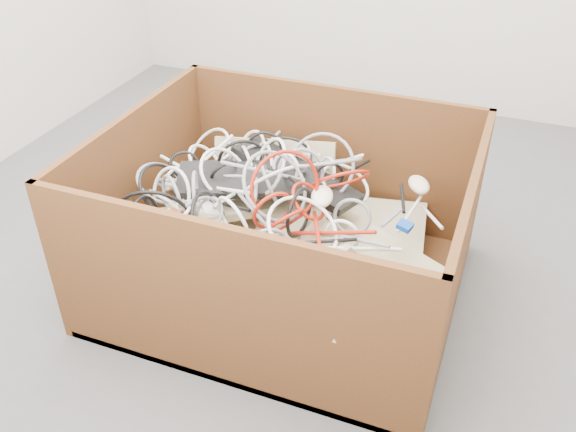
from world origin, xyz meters
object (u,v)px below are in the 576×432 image
(cardboard_box, at_px, (282,253))
(power_strip_right, at_px, (212,214))
(power_strip_left, at_px, (219,178))
(vga_plug, at_px, (405,226))

(cardboard_box, height_order, power_strip_right, cardboard_box)
(power_strip_left, height_order, vga_plug, power_strip_left)
(power_strip_left, bearing_deg, power_strip_right, -91.10)
(cardboard_box, bearing_deg, power_strip_left, 170.52)
(vga_plug, bearing_deg, power_strip_right, -151.80)
(power_strip_left, relative_size, vga_plug, 6.30)
(power_strip_right, bearing_deg, cardboard_box, 77.96)
(cardboard_box, xyz_separation_m, power_strip_right, (-0.20, -0.13, 0.20))
(cardboard_box, bearing_deg, power_strip_right, -147.59)
(cardboard_box, height_order, power_strip_left, cardboard_box)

